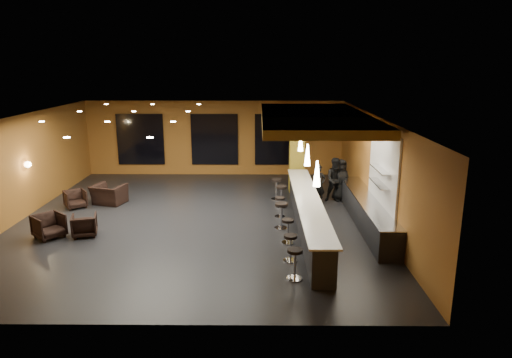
{
  "coord_description": "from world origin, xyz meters",
  "views": [
    {
      "loc": [
        2.13,
        -14.78,
        5.2
      ],
      "look_at": [
        2.0,
        0.5,
        1.3
      ],
      "focal_mm": 32.0,
      "sensor_mm": 36.0,
      "label": 1
    }
  ],
  "objects_px": {
    "bar_counter": "(307,215)",
    "bar_stool_5": "(281,194)",
    "staff_b": "(336,180)",
    "staff_c": "(340,180)",
    "pendant_1": "(307,155)",
    "bar_stool_1": "(290,244)",
    "armchair_b": "(84,225)",
    "bar_stool_4": "(280,204)",
    "bar_stool_6": "(277,186)",
    "staff_a": "(318,186)",
    "column": "(297,150)",
    "pendant_2": "(301,142)",
    "armchair_a": "(49,226)",
    "prep_counter": "(367,212)",
    "pendant_0": "(317,173)",
    "armchair_c": "(75,199)",
    "armchair_d": "(109,194)",
    "bar_stool_2": "(288,228)",
    "bar_stool_3": "(281,212)",
    "bar_stool_0": "(295,260)"
  },
  "relations": [
    {
      "from": "staff_b",
      "to": "bar_stool_6",
      "type": "xyz_separation_m",
      "value": [
        -2.26,
        0.25,
        -0.32
      ]
    },
    {
      "from": "staff_c",
      "to": "bar_stool_6",
      "type": "height_order",
      "value": "staff_c"
    },
    {
      "from": "pendant_1",
      "to": "staff_b",
      "type": "height_order",
      "value": "pendant_1"
    },
    {
      "from": "staff_b",
      "to": "armchair_d",
      "type": "distance_m",
      "value": 8.66
    },
    {
      "from": "bar_stool_4",
      "to": "bar_stool_6",
      "type": "relative_size",
      "value": 0.86
    },
    {
      "from": "bar_stool_5",
      "to": "armchair_d",
      "type": "bearing_deg",
      "value": 176.33
    },
    {
      "from": "bar_counter",
      "to": "staff_c",
      "type": "height_order",
      "value": "staff_c"
    },
    {
      "from": "pendant_1",
      "to": "bar_stool_1",
      "type": "relative_size",
      "value": 0.93
    },
    {
      "from": "pendant_2",
      "to": "bar_stool_1",
      "type": "bearing_deg",
      "value": -97.37
    },
    {
      "from": "staff_a",
      "to": "bar_stool_0",
      "type": "height_order",
      "value": "staff_a"
    },
    {
      "from": "staff_b",
      "to": "bar_stool_4",
      "type": "distance_m",
      "value": 2.91
    },
    {
      "from": "column",
      "to": "bar_stool_6",
      "type": "height_order",
      "value": "column"
    },
    {
      "from": "pendant_1",
      "to": "bar_stool_3",
      "type": "distance_m",
      "value": 2.02
    },
    {
      "from": "staff_c",
      "to": "bar_stool_3",
      "type": "relative_size",
      "value": 1.9
    },
    {
      "from": "column",
      "to": "pendant_1",
      "type": "height_order",
      "value": "column"
    },
    {
      "from": "armchair_b",
      "to": "bar_stool_2",
      "type": "bearing_deg",
      "value": 158.45
    },
    {
      "from": "staff_a",
      "to": "prep_counter",
      "type": "bearing_deg",
      "value": -75.91
    },
    {
      "from": "pendant_2",
      "to": "bar_stool_1",
      "type": "height_order",
      "value": "pendant_2"
    },
    {
      "from": "pendant_0",
      "to": "armchair_c",
      "type": "height_order",
      "value": "pendant_0"
    },
    {
      "from": "staff_a",
      "to": "bar_stool_5",
      "type": "distance_m",
      "value": 1.4
    },
    {
      "from": "pendant_1",
      "to": "bar_stool_5",
      "type": "xyz_separation_m",
      "value": [
        -0.72,
        1.84,
        -1.82
      ]
    },
    {
      "from": "staff_c",
      "to": "armchair_b",
      "type": "relative_size",
      "value": 2.2
    },
    {
      "from": "pendant_0",
      "to": "bar_stool_3",
      "type": "relative_size",
      "value": 0.82
    },
    {
      "from": "bar_stool_1",
      "to": "bar_counter",
      "type": "bearing_deg",
      "value": 73.69
    },
    {
      "from": "column",
      "to": "staff_a",
      "type": "xyz_separation_m",
      "value": [
        0.64,
        -2.09,
        -0.96
      ]
    },
    {
      "from": "bar_counter",
      "to": "pendant_1",
      "type": "relative_size",
      "value": 11.43
    },
    {
      "from": "column",
      "to": "pendant_2",
      "type": "height_order",
      "value": "column"
    },
    {
      "from": "bar_counter",
      "to": "staff_b",
      "type": "height_order",
      "value": "staff_b"
    },
    {
      "from": "bar_stool_4",
      "to": "bar_stool_0",
      "type": "bearing_deg",
      "value": -87.98
    },
    {
      "from": "bar_stool_1",
      "to": "staff_a",
      "type": "bearing_deg",
      "value": 74.68
    },
    {
      "from": "bar_stool_4",
      "to": "pendant_1",
      "type": "bearing_deg",
      "value": -43.03
    },
    {
      "from": "bar_counter",
      "to": "bar_stool_5",
      "type": "distance_m",
      "value": 2.45
    },
    {
      "from": "bar_stool_4",
      "to": "armchair_a",
      "type": "bearing_deg",
      "value": -164.5
    },
    {
      "from": "armchair_d",
      "to": "bar_stool_4",
      "type": "distance_m",
      "value": 6.59
    },
    {
      "from": "pendant_1",
      "to": "armchair_c",
      "type": "xyz_separation_m",
      "value": [
        -8.32,
        1.75,
        -2.02
      ]
    },
    {
      "from": "pendant_0",
      "to": "bar_stool_4",
      "type": "bearing_deg",
      "value": 104.12
    },
    {
      "from": "armchair_a",
      "to": "staff_c",
      "type": "bearing_deg",
      "value": -26.59
    },
    {
      "from": "prep_counter",
      "to": "pendant_2",
      "type": "height_order",
      "value": "pendant_2"
    },
    {
      "from": "bar_stool_4",
      "to": "bar_stool_2",
      "type": "bearing_deg",
      "value": -86.78
    },
    {
      "from": "armchair_d",
      "to": "column",
      "type": "bearing_deg",
      "value": -149.93
    },
    {
      "from": "pendant_0",
      "to": "pendant_2",
      "type": "height_order",
      "value": "same"
    },
    {
      "from": "bar_counter",
      "to": "staff_b",
      "type": "bearing_deg",
      "value": 65.73
    },
    {
      "from": "column",
      "to": "pendant_0",
      "type": "bearing_deg",
      "value": -90.0
    },
    {
      "from": "column",
      "to": "armchair_a",
      "type": "xyz_separation_m",
      "value": [
        -7.96,
        -5.31,
        -1.38
      ]
    },
    {
      "from": "pendant_2",
      "to": "staff_c",
      "type": "relative_size",
      "value": 0.43
    },
    {
      "from": "staff_b",
      "to": "staff_c",
      "type": "bearing_deg",
      "value": 44.23
    },
    {
      "from": "pendant_2",
      "to": "prep_counter",
      "type": "bearing_deg",
      "value": -51.34
    },
    {
      "from": "bar_stool_2",
      "to": "bar_stool_5",
      "type": "bearing_deg",
      "value": 90.51
    },
    {
      "from": "bar_stool_5",
      "to": "staff_b",
      "type": "bearing_deg",
      "value": 19.79
    },
    {
      "from": "staff_c",
      "to": "bar_counter",
      "type": "bearing_deg",
      "value": -132.97
    }
  ]
}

